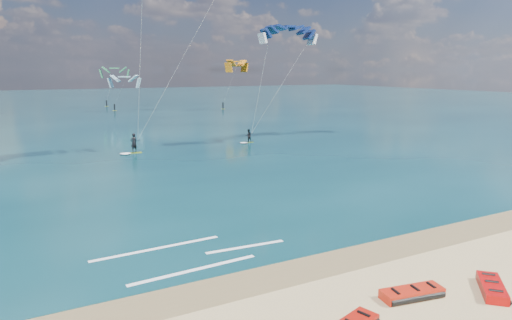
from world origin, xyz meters
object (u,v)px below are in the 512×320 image
(packed_kite_right, at_px, (491,292))
(kitesurfer_main, at_px, (159,48))
(kitesurfer_far, at_px, (269,78))
(packed_kite_mid, at_px, (412,297))

(packed_kite_right, relative_size, kitesurfer_main, 0.12)
(kitesurfer_main, bearing_deg, kitesurfer_far, 7.96)
(kitesurfer_main, distance_m, kitesurfer_far, 13.39)
(packed_kite_mid, height_order, kitesurfer_main, kitesurfer_main)
(packed_kite_mid, height_order, packed_kite_right, packed_kite_right)
(packed_kite_right, distance_m, kitesurfer_main, 35.72)
(packed_kite_mid, height_order, kitesurfer_far, kitesurfer_far)
(kitesurfer_main, relative_size, kitesurfer_far, 1.41)
(packed_kite_mid, relative_size, kitesurfer_far, 0.18)
(packed_kite_mid, relative_size, packed_kite_right, 1.09)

